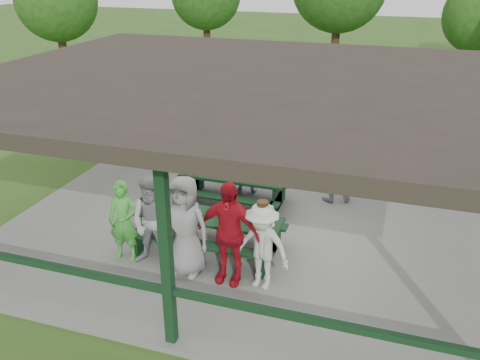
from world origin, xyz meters
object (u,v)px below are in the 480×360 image
(contestant_white_fedora, at_px, (262,246))
(spectator_grey, at_px, (335,167))
(spectator_lblue, at_px, (246,165))
(farm_trailer, at_px, (246,102))
(pickup_truck, at_px, (366,96))
(contestant_green, at_px, (124,221))
(contestant_grey_mid, at_px, (185,226))
(picnic_table_far, at_px, (233,186))
(contestant_red, at_px, (228,233))
(spectator_blue, at_px, (224,143))
(picnic_table_near, at_px, (209,228))
(contestant_grey_left, at_px, (154,222))

(contestant_white_fedora, bearing_deg, spectator_grey, 90.37)
(spectator_lblue, relative_size, farm_trailer, 0.34)
(spectator_lblue, height_order, pickup_truck, pickup_truck)
(contestant_green, height_order, contestant_grey_mid, contestant_grey_mid)
(picnic_table_far, distance_m, spectator_grey, 2.39)
(contestant_red, xyz_separation_m, farm_trailer, (-2.65, 9.39, -0.34))
(spectator_blue, distance_m, farm_trailer, 5.14)
(farm_trailer, bearing_deg, picnic_table_near, -87.05)
(contestant_grey_left, height_order, pickup_truck, contestant_grey_left)
(spectator_blue, bearing_deg, picnic_table_far, 106.03)
(contestant_green, xyz_separation_m, contestant_grey_mid, (1.30, -0.09, 0.16))
(contestant_grey_mid, height_order, spectator_grey, contestant_grey_mid)
(picnic_table_near, relative_size, contestant_red, 1.49)
(picnic_table_near, xyz_separation_m, picnic_table_far, (-0.18, 2.00, -0.01))
(contestant_red, height_order, contestant_white_fedora, contestant_red)
(contestant_grey_left, bearing_deg, picnic_table_far, 74.45)
(contestant_white_fedora, bearing_deg, picnic_table_far, 127.83)
(contestant_grey_left, distance_m, contestant_white_fedora, 2.06)
(spectator_blue, relative_size, spectator_grey, 1.09)
(picnic_table_far, bearing_deg, contestant_grey_left, -101.61)
(contestant_grey_left, distance_m, farm_trailer, 9.42)
(picnic_table_far, xyz_separation_m, spectator_grey, (2.16, 0.97, 0.38))
(contestant_red, bearing_deg, contestant_green, -179.13)
(contestant_red, xyz_separation_m, pickup_truck, (1.30, 11.34, -0.26))
(contestant_green, bearing_deg, spectator_grey, 39.75)
(pickup_truck, bearing_deg, contestant_grey_mid, -172.81)
(spectator_blue, bearing_deg, contestant_red, 100.00)
(farm_trailer, bearing_deg, contestant_white_fedora, -80.83)
(contestant_green, xyz_separation_m, farm_trailer, (-0.55, 9.31, -0.17))
(contestant_green, height_order, contestant_white_fedora, contestant_white_fedora)
(contestant_red, height_order, spectator_lblue, contestant_red)
(contestant_grey_mid, bearing_deg, pickup_truck, 83.62)
(contestant_grey_mid, bearing_deg, picnic_table_far, 95.67)
(contestant_green, relative_size, contestant_grey_left, 0.89)
(picnic_table_near, distance_m, contestant_white_fedora, 1.59)
(contestant_white_fedora, relative_size, spectator_lblue, 1.15)
(contestant_white_fedora, height_order, pickup_truck, contestant_white_fedora)
(spectator_blue, relative_size, pickup_truck, 0.32)
(picnic_table_near, distance_m, contestant_red, 1.20)
(contestant_grey_mid, distance_m, contestant_white_fedora, 1.41)
(contestant_green, relative_size, contestant_grey_mid, 0.84)
(contestant_white_fedora, xyz_separation_m, pickup_truck, (0.70, 11.33, -0.11))
(spectator_grey, bearing_deg, picnic_table_far, 3.52)
(contestant_red, height_order, farm_trailer, contestant_red)
(picnic_table_far, relative_size, pickup_truck, 0.43)
(contestant_red, bearing_deg, spectator_blue, 113.72)
(spectator_blue, bearing_deg, contestant_grey_left, 81.84)
(spectator_grey, bearing_deg, farm_trailer, -75.50)
(pickup_truck, bearing_deg, contestant_red, -168.83)
(contestant_green, xyz_separation_m, pickup_truck, (3.41, 11.25, -0.10))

